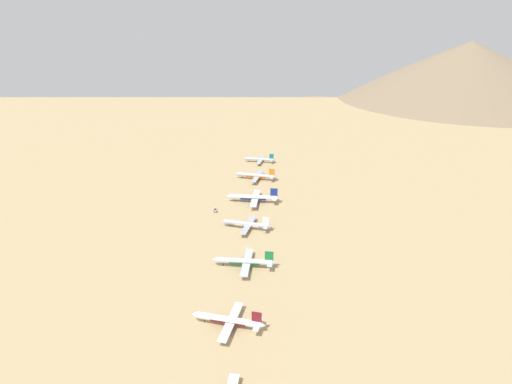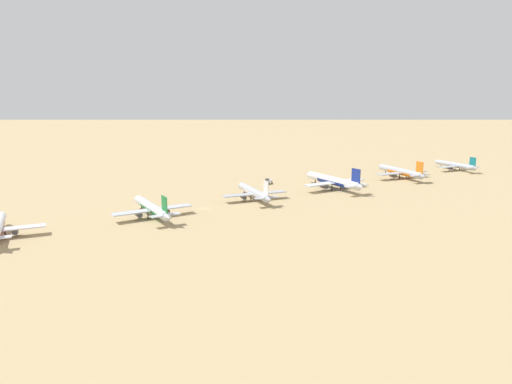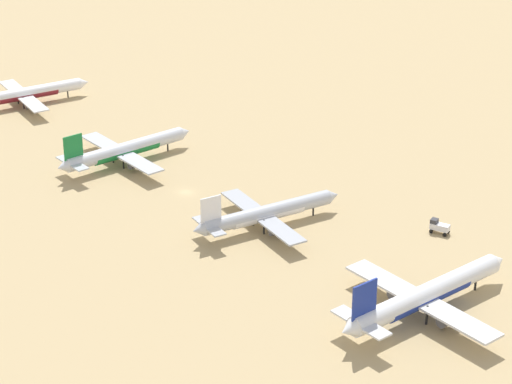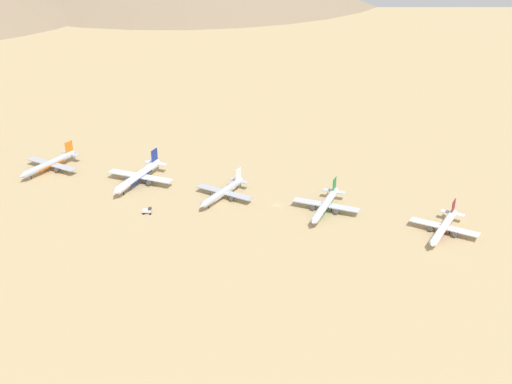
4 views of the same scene
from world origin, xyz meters
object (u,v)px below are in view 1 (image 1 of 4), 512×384
object	(u,v)px
parked_jet_4	(245,261)
service_truck	(215,210)
parked_jet_3	(247,224)
parked_jet_1	(256,176)
parked_jet_5	(229,320)
parked_jet_2	(254,197)
parked_jet_0	(260,159)

from	to	relation	value
parked_jet_4	service_truck	size ratio (longest dim) A/B	8.62
parked_jet_3	parked_jet_4	bearing A→B (deg)	91.40
parked_jet_1	parked_jet_5	xyz separation A→B (m)	(9.46, 252.75, -0.32)
parked_jet_2	parked_jet_4	bearing A→B (deg)	88.77
parked_jet_2	service_truck	bearing A→B (deg)	33.40
parked_jet_3	parked_jet_5	distance (m)	128.98
parked_jet_2	parked_jet_5	xyz separation A→B (m)	(8.79, 187.21, -0.81)
parked_jet_1	parked_jet_3	size ratio (longest dim) A/B	1.08
parked_jet_0	parked_jet_5	distance (m)	315.91
parked_jet_3	parked_jet_5	xyz separation A→B (m)	(4.67, 128.90, 0.01)
parked_jet_1	service_truck	size ratio (longest dim) A/B	8.75
parked_jet_3	parked_jet_4	distance (m)	62.35
parked_jet_2	parked_jet_5	world-z (taller)	parked_jet_2
parked_jet_4	parked_jet_5	bearing A→B (deg)	84.69
parked_jet_0	parked_jet_4	size ratio (longest dim) A/B	0.86
parked_jet_1	parked_jet_4	world-z (taller)	parked_jet_1
parked_jet_2	service_truck	size ratio (longest dim) A/B	9.73
parked_jet_4	parked_jet_2	bearing A→B (deg)	-91.23
parked_jet_2	parked_jet_3	xyz separation A→B (m)	(4.12, 58.31, -0.82)
parked_jet_2	parked_jet_5	distance (m)	187.42
parked_jet_4	parked_jet_5	world-z (taller)	parked_jet_4
parked_jet_2	parked_jet_3	world-z (taller)	parked_jet_2
parked_jet_0	parked_jet_1	world-z (taller)	parked_jet_1
parked_jet_5	parked_jet_3	bearing A→B (deg)	-92.07
parked_jet_0	parked_jet_5	size ratio (longest dim) A/B	0.91
parked_jet_1	service_truck	world-z (taller)	parked_jet_1
parked_jet_1	parked_jet_4	size ratio (longest dim) A/B	1.01
parked_jet_1	parked_jet_4	xyz separation A→B (m)	(3.27, 186.18, -0.11)
parked_jet_4	service_truck	world-z (taller)	parked_jet_4
parked_jet_0	parked_jet_2	size ratio (longest dim) A/B	0.76
parked_jet_5	service_truck	bearing A→B (deg)	-80.49
parked_jet_0	parked_jet_4	xyz separation A→B (m)	(6.05, 249.11, 0.59)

